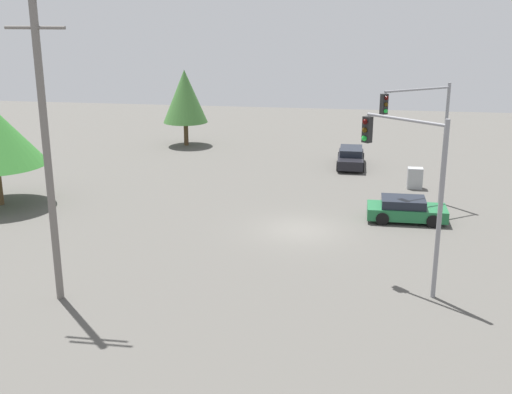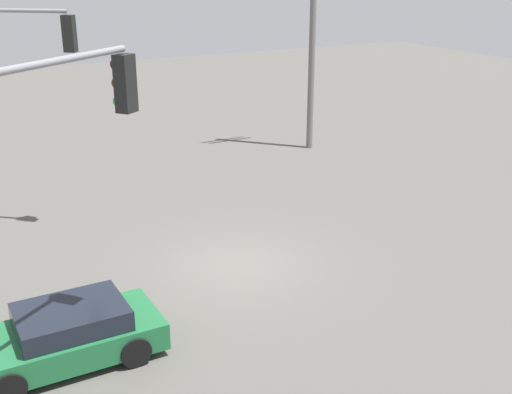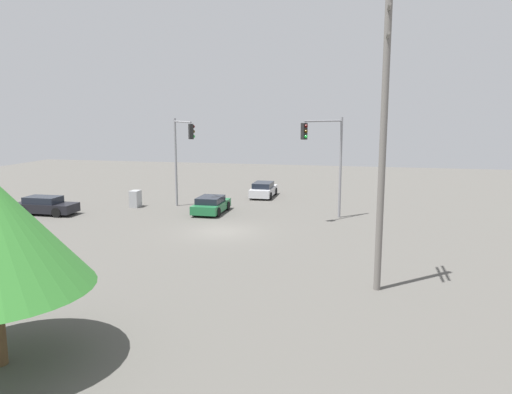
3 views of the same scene
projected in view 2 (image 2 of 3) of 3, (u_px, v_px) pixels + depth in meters
ground_plane at (239, 264)px, 18.13m from camera, size 80.00×80.00×0.00m
sedan_green at (66, 335)px, 13.57m from camera, size 4.08×2.00×1.24m
traffic_signal_main at (26, 194)px, 9.77m from camera, size 3.85×2.91×6.85m
traffic_signal_cross at (6, 79)px, 19.34m from camera, size 3.10×2.53×6.97m
utility_pole_tall at (313, 8)px, 27.42m from camera, size 2.20×0.28×11.74m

